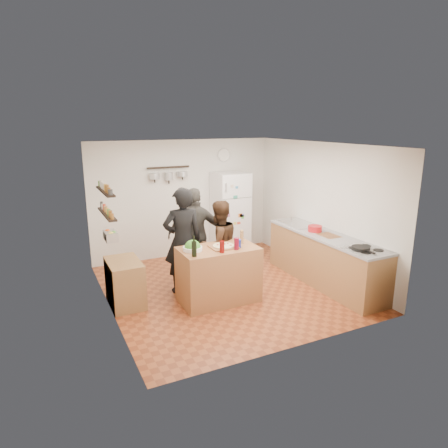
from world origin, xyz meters
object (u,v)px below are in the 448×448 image
pepper_mill (242,238)px  skillet (361,248)px  fridge (230,213)px  salad_bowl (193,249)px  person_back (196,234)px  person_center (219,245)px  wall_clock (224,155)px  red_bowl (315,228)px  side_table (125,283)px  person_left (183,241)px  prep_island (218,274)px  counter_run (324,259)px  wine_bottle (194,249)px

pepper_mill → skillet: bearing=-37.6°
fridge → salad_bowl: bearing=-129.2°
person_back → fridge: (1.26, 1.10, 0.04)m
person_center → wall_clock: size_ratio=5.22×
red_bowl → wall_clock: bearing=106.4°
fridge → wall_clock: 1.29m
skillet → side_table: skillet is taller
person_left → red_bowl: 2.42m
prep_island → fridge: 2.54m
person_back → counter_run: size_ratio=0.65×
counter_run → skillet: (-0.10, -0.94, 0.50)m
red_bowl → fridge: (-0.70, 2.05, -0.07)m
wine_bottle → fridge: bearing=52.9°
person_back → skillet: 2.87m
skillet → person_back: bearing=131.8°
pepper_mill → wall_clock: bearing=70.9°
counter_run → pepper_mill: bearing=172.6°
red_bowl → wall_clock: 2.74m
wall_clock → wine_bottle: bearing=-123.6°
person_back → counter_run: person_back is taller
prep_island → side_table: size_ratio=1.56×
red_bowl → wall_clock: size_ratio=0.85×
person_back → pepper_mill: bearing=132.0°
prep_island → person_left: person_left is taller
prep_island → skillet: 2.28m
wine_bottle → counter_run: wine_bottle is taller
person_center → person_left: bearing=-19.8°
prep_island → person_back: bearing=88.5°
person_center → counter_run: person_center is taller
person_center → side_table: bearing=-10.9°
fridge → side_table: bearing=-149.1°
person_back → counter_run: 2.38m
person_center → skillet: size_ratio=5.53×
fridge → wall_clock: (0.00, 0.33, 1.25)m
side_table → prep_island: bearing=-20.9°
wine_bottle → skillet: size_ratio=0.82×
counter_run → wall_clock: size_ratio=8.77×
prep_island → side_table: bearing=159.1°
red_bowl → counter_run: bearing=-78.8°
person_back → side_table: bearing=38.5°
counter_run → fridge: size_ratio=1.46×
pepper_mill → skillet: pepper_mill is taller
person_center → person_back: bearing=-77.6°
salad_bowl → red_bowl: red_bowl is taller
fridge → wine_bottle: bearing=-127.1°
wall_clock → side_table: (-2.69, -1.94, -1.78)m
skillet → wine_bottle: bearing=160.2°
counter_run → person_back: bearing=149.2°
pepper_mill → person_left: (-0.83, 0.57, -0.09)m
wall_clock → side_table: 3.77m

